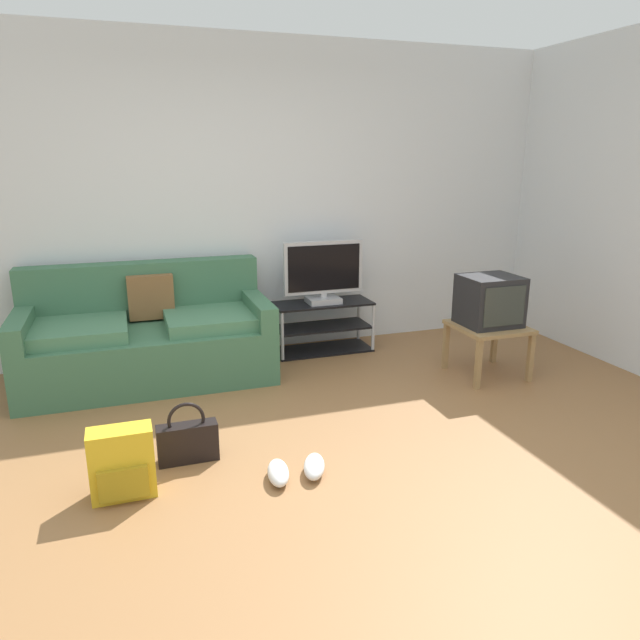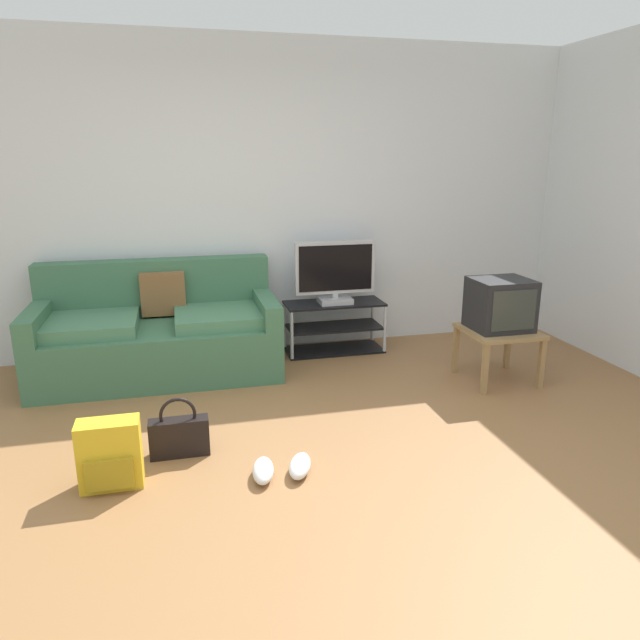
{
  "view_description": "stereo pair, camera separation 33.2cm",
  "coord_description": "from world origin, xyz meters",
  "px_view_note": "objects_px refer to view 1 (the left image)",
  "views": [
    {
      "loc": [
        -0.89,
        -2.69,
        1.72
      ],
      "look_at": [
        0.36,
        0.97,
        0.63
      ],
      "focal_mm": 32.8,
      "sensor_mm": 36.0,
      "label": 1
    },
    {
      "loc": [
        -0.57,
        -2.78,
        1.72
      ],
      "look_at": [
        0.36,
        0.97,
        0.63
      ],
      "focal_mm": 32.8,
      "sensor_mm": 36.0,
      "label": 2
    }
  ],
  "objects_px": {
    "couch": "(148,338)",
    "sneakers_pair": "(296,469)",
    "flat_tv": "(323,273)",
    "handbag": "(188,441)",
    "backpack": "(122,464)",
    "side_table": "(488,333)",
    "crt_tv": "(490,301)",
    "tv_stand": "(322,327)"
  },
  "relations": [
    {
      "from": "couch",
      "to": "sneakers_pair",
      "type": "distance_m",
      "value": 1.99
    },
    {
      "from": "flat_tv",
      "to": "handbag",
      "type": "bearing_deg",
      "value": -130.62
    },
    {
      "from": "sneakers_pair",
      "to": "backpack",
      "type": "bearing_deg",
      "value": 172.74
    },
    {
      "from": "couch",
      "to": "side_table",
      "type": "relative_size",
      "value": 3.55
    },
    {
      "from": "couch",
      "to": "crt_tv",
      "type": "xyz_separation_m",
      "value": [
        2.59,
        -0.81,
        0.29
      ]
    },
    {
      "from": "flat_tv",
      "to": "handbag",
      "type": "height_order",
      "value": "flat_tv"
    },
    {
      "from": "side_table",
      "to": "sneakers_pair",
      "type": "xyz_separation_m",
      "value": [
        -1.91,
        -1.02,
        -0.31
      ]
    },
    {
      "from": "crt_tv",
      "to": "sneakers_pair",
      "type": "relative_size",
      "value": 1.12
    },
    {
      "from": "backpack",
      "to": "crt_tv",
      "type": "bearing_deg",
      "value": 11.05
    },
    {
      "from": "couch",
      "to": "backpack",
      "type": "bearing_deg",
      "value": -97.36
    },
    {
      "from": "couch",
      "to": "tv_stand",
      "type": "height_order",
      "value": "couch"
    },
    {
      "from": "couch",
      "to": "side_table",
      "type": "xyz_separation_m",
      "value": [
        2.59,
        -0.83,
        0.03
      ]
    },
    {
      "from": "couch",
      "to": "flat_tv",
      "type": "xyz_separation_m",
      "value": [
        1.53,
        0.16,
        0.4
      ]
    },
    {
      "from": "couch",
      "to": "tv_stand",
      "type": "bearing_deg",
      "value": 6.68
    },
    {
      "from": "crt_tv",
      "to": "flat_tv",
      "type": "bearing_deg",
      "value": 137.47
    },
    {
      "from": "side_table",
      "to": "crt_tv",
      "type": "bearing_deg",
      "value": 90.0
    },
    {
      "from": "sneakers_pair",
      "to": "side_table",
      "type": "bearing_deg",
      "value": 28.11
    },
    {
      "from": "backpack",
      "to": "sneakers_pair",
      "type": "distance_m",
      "value": 0.92
    },
    {
      "from": "couch",
      "to": "handbag",
      "type": "distance_m",
      "value": 1.49
    },
    {
      "from": "handbag",
      "to": "couch",
      "type": "bearing_deg",
      "value": 95.24
    },
    {
      "from": "couch",
      "to": "backpack",
      "type": "distance_m",
      "value": 1.76
    },
    {
      "from": "tv_stand",
      "to": "sneakers_pair",
      "type": "height_order",
      "value": "tv_stand"
    },
    {
      "from": "side_table",
      "to": "handbag",
      "type": "bearing_deg",
      "value": -165.32
    },
    {
      "from": "flat_tv",
      "to": "side_table",
      "type": "distance_m",
      "value": 1.49
    },
    {
      "from": "handbag",
      "to": "sneakers_pair",
      "type": "xyz_separation_m",
      "value": [
        0.55,
        -0.38,
        -0.08
      ]
    },
    {
      "from": "tv_stand",
      "to": "backpack",
      "type": "xyz_separation_m",
      "value": [
        -1.76,
        -1.92,
        -0.04
      ]
    },
    {
      "from": "crt_tv",
      "to": "handbag",
      "type": "xyz_separation_m",
      "value": [
        -2.46,
        -0.66,
        -0.49
      ]
    },
    {
      "from": "backpack",
      "to": "sneakers_pair",
      "type": "relative_size",
      "value": 0.97
    },
    {
      "from": "side_table",
      "to": "backpack",
      "type": "xyz_separation_m",
      "value": [
        -2.82,
        -0.91,
        -0.17
      ]
    },
    {
      "from": "flat_tv",
      "to": "sneakers_pair",
      "type": "distance_m",
      "value": 2.29
    },
    {
      "from": "tv_stand",
      "to": "handbag",
      "type": "bearing_deg",
      "value": -130.23
    },
    {
      "from": "backpack",
      "to": "sneakers_pair",
      "type": "xyz_separation_m",
      "value": [
        0.91,
        -0.12,
        -0.14
      ]
    },
    {
      "from": "flat_tv",
      "to": "side_table",
      "type": "bearing_deg",
      "value": -43.0
    },
    {
      "from": "flat_tv",
      "to": "sneakers_pair",
      "type": "bearing_deg",
      "value": -113.01
    },
    {
      "from": "sneakers_pair",
      "to": "crt_tv",
      "type": "bearing_deg",
      "value": 28.49
    },
    {
      "from": "handbag",
      "to": "crt_tv",
      "type": "bearing_deg",
      "value": 15.03
    },
    {
      "from": "flat_tv",
      "to": "side_table",
      "type": "xyz_separation_m",
      "value": [
        1.06,
        -0.99,
        -0.37
      ]
    },
    {
      "from": "couch",
      "to": "flat_tv",
      "type": "distance_m",
      "value": 1.59
    },
    {
      "from": "couch",
      "to": "side_table",
      "type": "bearing_deg",
      "value": -17.75
    },
    {
      "from": "flat_tv",
      "to": "backpack",
      "type": "height_order",
      "value": "flat_tv"
    },
    {
      "from": "crt_tv",
      "to": "couch",
      "type": "bearing_deg",
      "value": 162.57
    },
    {
      "from": "crt_tv",
      "to": "sneakers_pair",
      "type": "height_order",
      "value": "crt_tv"
    }
  ]
}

